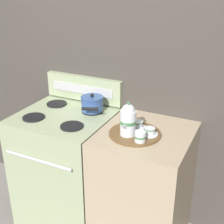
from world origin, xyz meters
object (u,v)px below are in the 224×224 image
Objects in this scene: teacup_left at (138,124)px; teapot at (128,120)px; serving_tray at (135,134)px; stove at (67,167)px; teacup_right at (149,131)px; creamer_jug at (140,136)px; saucepan at (92,104)px.

teapot is at bearing -99.22° from teacup_left.
serving_tray is at bearing 52.42° from teapot.
teapot is at bearing -10.16° from stove.
teacup_left and teacup_right have the same top height.
stove is at bearing 174.45° from serving_tray.
creamer_jug is at bearing -25.82° from teapot.
serving_tray is 0.12m from teapot.
saucepan reaches higher than stove.
teacup_right is 0.12m from creamer_jug.
stove is 0.77m from teacup_left.
teapot is at bearing -127.58° from serving_tray.
teapot is 3.20× the size of creamer_jug.
stove is 0.77m from serving_tray.
creamer_jug is at bearing -63.77° from teacup_left.
serving_tray is 0.13m from creamer_jug.
teapot reaches higher than teacup_left.
saucepan is at bearing 155.01° from serving_tray.
saucepan is 1.10× the size of teapot.
teapot reaches higher than saucepan.
teacup_right is at bearing 25.69° from teapot.
creamer_jug is (0.09, -0.17, 0.01)m from teacup_left.
saucepan is 0.59m from creamer_jug.
stove is 8.42× the size of teacup_right.
stove is at bearing 167.21° from creamer_jug.
teapot is 2.03× the size of teacup_left.
saucepan reaches higher than serving_tray.
creamer_jug reaches higher than serving_tray.
saucepan is 0.47m from teapot.
stove is 2.75× the size of serving_tray.
teacup_left is at bearing 116.23° from creamer_jug.
teacup_left is at bearing 150.26° from teacup_right.
serving_tray is 0.09m from teacup_left.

